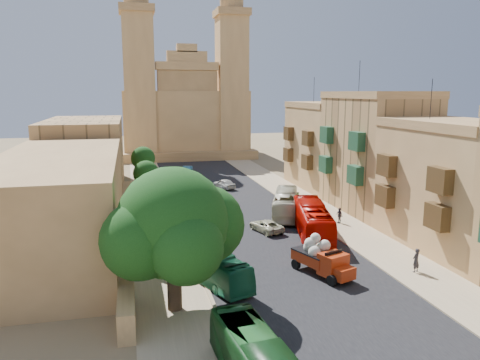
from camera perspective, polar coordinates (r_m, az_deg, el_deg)
name	(u,v)px	position (r m, az deg, el deg)	size (l,w,h in m)	color
ground	(339,322)	(30.18, 11.96, -16.53)	(260.00, 260.00, 0.00)	olive
road_surface	(232,206)	(57.10, -0.93, -3.22)	(14.00, 140.00, 0.01)	black
sidewalk_east	(306,202)	(59.80, 8.01, -2.69)	(5.00, 140.00, 0.01)	tan
sidewalk_west	(153,211)	(55.90, -10.50, -3.71)	(5.00, 140.00, 0.01)	tan
kerb_east	(287,203)	(58.94, 5.74, -2.78)	(0.25, 140.00, 0.12)	tan
kerb_west	(175,209)	(56.05, -7.95, -3.53)	(0.25, 140.00, 0.12)	tan
townhouse_b	(454,184)	(45.54, 24.62, -0.48)	(9.00, 14.00, 14.90)	tan
townhouse_c	(375,151)	(56.89, 16.11, 3.38)	(9.00, 14.00, 17.40)	tan
townhouse_d	(326,145)	(69.42, 10.42, 4.24)	(9.00, 14.00, 15.90)	tan
west_wall	(127,229)	(45.96, -13.64, -5.81)	(1.00, 40.00, 1.80)	tan
west_building_low	(60,203)	(43.63, -21.07, -2.63)	(10.00, 28.00, 8.40)	#A07646
west_building_mid	(85,155)	(68.97, -18.33, 2.86)	(10.00, 22.00, 10.00)	tan
church	(184,112)	(103.53, -6.80, 8.24)	(28.00, 22.50, 36.30)	tan
ficus_tree	(174,227)	(29.43, -8.03, -5.68)	(9.23, 8.49, 9.23)	#37281B
street_tree_a	(158,231)	(37.77, -9.97, -6.14)	(2.80, 2.80, 4.31)	#37281B
street_tree_b	(151,193)	(49.27, -10.85, -1.61)	(3.29, 3.29, 5.06)	#37281B
street_tree_c	(146,174)	(61.04, -11.37, 0.76)	(3.34, 3.34, 5.14)	#37281B
street_tree_d	(143,159)	(72.85, -11.74, 2.58)	(3.65, 3.65, 5.61)	#37281B
red_truck	(322,258)	(36.39, 9.98, -9.31)	(3.63, 5.58, 3.08)	#AF2C0D
olive_pickup	(289,205)	(53.61, 5.98, -3.10)	(3.84, 5.42, 2.05)	#3A531F
bus_green_north	(211,266)	(34.79, -3.60, -10.37)	(2.04, 8.71, 2.42)	#17613C
bus_red_east	(313,220)	(45.67, 8.83, -4.87)	(2.63, 11.25, 3.13)	#C20800
bus_cream_east	(285,204)	(52.60, 5.55, -2.90)	(2.37, 10.12, 2.82)	beige
car_blue_a	(224,225)	(47.15, -1.94, -5.48)	(1.40, 3.48, 1.19)	#2F51AB
car_white_a	(196,208)	(54.01, -5.38, -3.39)	(1.33, 3.82, 1.26)	white
car_cream	(266,226)	(46.86, 3.19, -5.59)	(1.97, 4.27, 1.19)	#BCB991
car_dkblue	(177,178)	(73.45, -7.74, 0.27)	(1.67, 4.12, 1.19)	#112150
car_white_b	(224,184)	(67.51, -1.94, -0.45)	(1.68, 4.17, 1.42)	beige
car_blue_b	(187,170)	(79.45, -6.47, 1.16)	(1.49, 4.28, 1.41)	teal
pedestrian_a	(416,260)	(38.92, 20.66, -9.15)	(0.69, 0.45, 1.90)	#2B282C
pedestrian_c	(339,215)	(50.80, 12.02, -4.25)	(0.98, 0.41, 1.67)	#36373F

